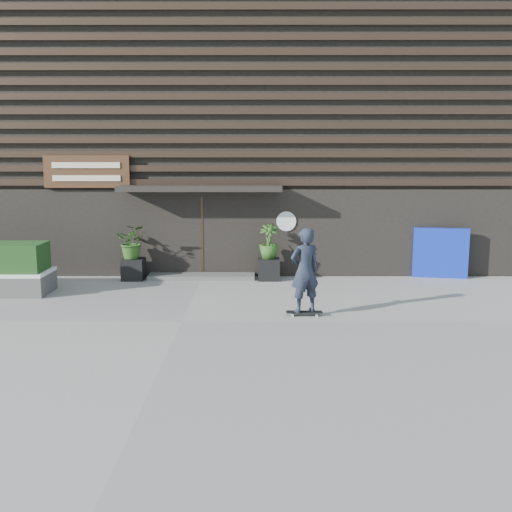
{
  "coord_description": "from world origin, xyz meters",
  "views": [
    {
      "loc": [
        1.58,
        -11.99,
        3.36
      ],
      "look_at": [
        1.55,
        1.8,
        1.1
      ],
      "focal_mm": 41.77,
      "sensor_mm": 36.0,
      "label": 1
    }
  ],
  "objects_px": {
    "planter_pot_left": "(133,269)",
    "blue_tarp": "(441,253)",
    "skateboarder": "(305,270)",
    "planter_pot_right": "(269,269)"
  },
  "relations": [
    {
      "from": "planter_pot_left",
      "to": "blue_tarp",
      "type": "distance_m",
      "value": 8.7
    },
    {
      "from": "planter_pot_left",
      "to": "blue_tarp",
      "type": "xyz_separation_m",
      "value": [
        8.69,
        0.3,
        0.41
      ]
    },
    {
      "from": "skateboarder",
      "to": "blue_tarp",
      "type": "bearing_deg",
      "value": 45.01
    },
    {
      "from": "planter_pot_right",
      "to": "blue_tarp",
      "type": "xyz_separation_m",
      "value": [
        4.89,
        0.3,
        0.41
      ]
    },
    {
      "from": "planter_pot_right",
      "to": "blue_tarp",
      "type": "height_order",
      "value": "blue_tarp"
    },
    {
      "from": "planter_pot_left",
      "to": "planter_pot_right",
      "type": "relative_size",
      "value": 1.0
    },
    {
      "from": "planter_pot_left",
      "to": "skateboarder",
      "type": "height_order",
      "value": "skateboarder"
    },
    {
      "from": "planter_pot_left",
      "to": "skateboarder",
      "type": "xyz_separation_m",
      "value": [
        4.49,
        -3.89,
        0.7
      ]
    },
    {
      "from": "planter_pot_right",
      "to": "skateboarder",
      "type": "xyz_separation_m",
      "value": [
        0.69,
        -3.89,
        0.7
      ]
    },
    {
      "from": "blue_tarp",
      "to": "planter_pot_left",
      "type": "bearing_deg",
      "value": -167.94
    }
  ]
}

